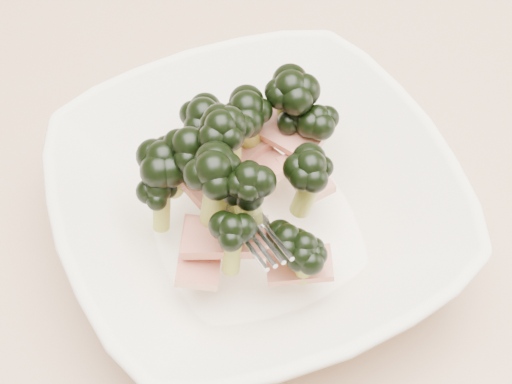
# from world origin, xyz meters

# --- Properties ---
(dining_table) EXTENTS (1.20, 0.80, 0.75)m
(dining_table) POSITION_xyz_m (0.00, 0.00, 0.65)
(dining_table) COLOR tan
(dining_table) RESTS_ON ground
(broccoli_dish) EXTENTS (0.30, 0.30, 0.12)m
(broccoli_dish) POSITION_xyz_m (-0.10, -0.06, 0.79)
(broccoli_dish) COLOR #EFE3CA
(broccoli_dish) RESTS_ON dining_table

